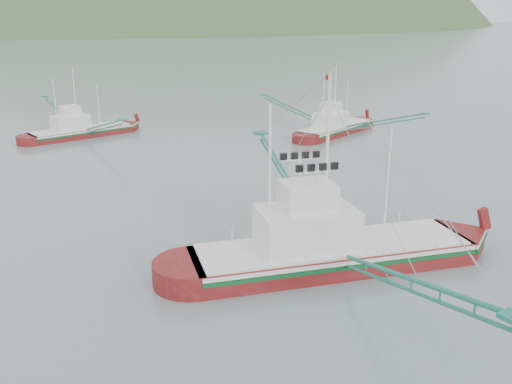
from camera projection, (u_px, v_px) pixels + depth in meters
ground at (313, 270)px, 33.35m from camera, size 1200.00×1200.00×0.00m
main_boat at (330, 229)px, 33.10m from camera, size 17.18×29.26×12.19m
bg_boat_right at (335, 120)px, 69.29m from camera, size 12.90×22.07×9.14m
bg_boat_far at (80, 126)px, 67.76m from camera, size 12.31×21.76×8.83m
headland_right at (212, 27)px, 500.50m from camera, size 684.00×432.00×306.00m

